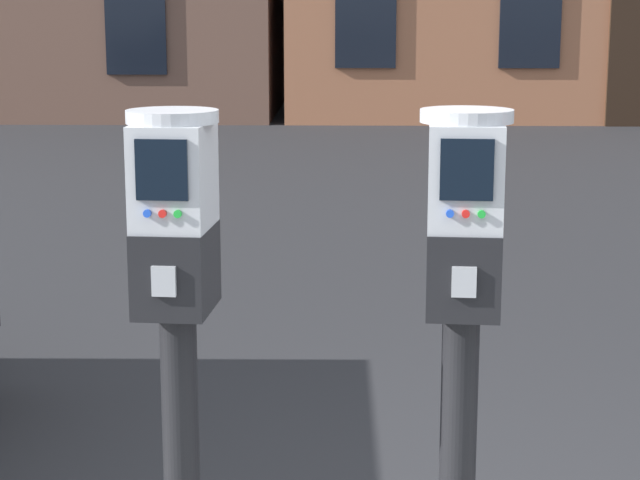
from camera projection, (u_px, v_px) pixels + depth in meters
name	position (u px, v px, depth m)	size (l,w,h in m)	color
parking_meter_near_kerb	(177.00, 286.00, 2.68)	(0.23, 0.26, 1.35)	black
parking_meter_twin_adjacent	(462.00, 287.00, 2.66)	(0.23, 0.26, 1.35)	black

